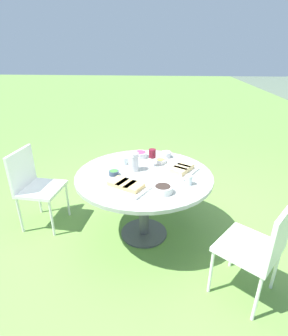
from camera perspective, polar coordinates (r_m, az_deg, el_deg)
The scene contains 15 objects.
ground_plane at distance 2.98m, azimuth 0.00°, elevation -13.99°, with size 40.00×40.00×0.00m, color #668E42.
dining_table at distance 2.64m, azimuth 0.00°, elevation -3.11°, with size 1.35×1.35×0.73m.
chair_near_left at distance 3.11m, azimuth -22.87°, elevation -2.92°, with size 0.47×0.46×0.89m.
chair_near_right at distance 2.20m, azimuth 24.01°, elevation -15.00°, with size 0.61×0.60×0.89m.
water_pitcher at distance 2.63m, azimuth -2.29°, elevation 1.40°, with size 0.11×0.10×0.19m.
wine_glass at distance 2.72m, azimuth 1.81°, elevation 3.06°, with size 0.07×0.07×0.19m.
platter_bread_main at distance 2.63m, azimuth 8.27°, elevation -0.36°, with size 0.40×0.36×0.07m.
platter_charcuterie at distance 2.31m, azimuth -3.91°, elevation -3.88°, with size 0.39×0.45×0.06m.
bowl_fries at distance 2.85m, azimuth 3.64°, elevation 1.59°, with size 0.12×0.12×0.04m.
bowl_salad at distance 2.57m, azimuth -6.57°, elevation -1.02°, with size 0.10×0.10×0.05m.
bowl_olives at distance 2.24m, azimuth 4.12°, elevation -4.57°, with size 0.16×0.16×0.06m.
bowl_dip_red at distance 2.99m, azimuth -0.88°, elevation 3.02°, with size 0.16×0.16×0.06m.
bowl_dip_cream at distance 2.99m, azimuth 4.86°, elevation 3.03°, with size 0.11×0.11×0.06m.
cup_water_near at distance 2.80m, azimuth -4.28°, elevation 1.59°, with size 0.07×0.07×0.08m.
cup_water_far at distance 2.40m, azimuth 9.73°, elevation -2.60°, with size 0.07×0.07×0.09m.
Camera 1 is at (2.33, 0.19, 1.84)m, focal length 28.00 mm.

